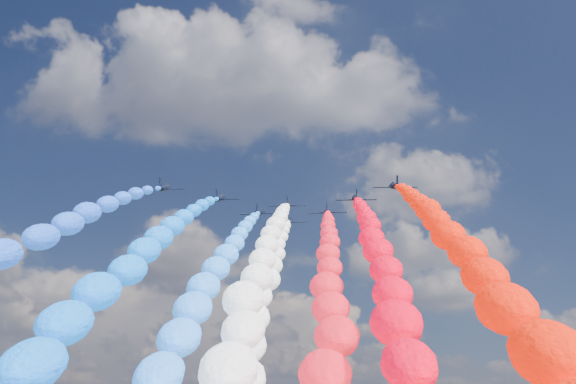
# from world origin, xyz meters

# --- Properties ---
(jet_0) EXTENTS (10.24, 13.46, 7.04)m
(jet_0) POSITION_xyz_m (-27.28, -6.18, 94.53)
(jet_0) COLOR black
(trail_0) EXTENTS (5.49, 109.47, 59.11)m
(trail_0) POSITION_xyz_m (-27.28, -63.23, 65.86)
(trail_0) COLOR blue
(jet_1) EXTENTS (9.52, 12.94, 7.04)m
(jet_1) POSITION_xyz_m (-15.83, 1.70, 94.53)
(jet_1) COLOR black
(trail_1) EXTENTS (5.49, 109.47, 59.11)m
(trail_1) POSITION_xyz_m (-15.83, -55.35, 65.86)
(trail_1) COLOR blue
(jet_2) EXTENTS (10.12, 13.37, 7.04)m
(jet_2) POSITION_xyz_m (-7.59, 13.30, 94.53)
(jet_2) COLOR black
(trail_2) EXTENTS (5.49, 109.47, 59.11)m
(trail_2) POSITION_xyz_m (-7.59, -43.75, 65.86)
(trail_2) COLOR #2B7FFF
(jet_3) EXTENTS (9.61, 13.00, 7.04)m
(jet_3) POSITION_xyz_m (-0.13, 7.46, 94.53)
(jet_3) COLOR black
(trail_3) EXTENTS (5.49, 109.47, 59.11)m
(trail_3) POSITION_xyz_m (-0.13, -49.59, 65.86)
(trail_3) COLOR white
(jet_4) EXTENTS (10.31, 13.51, 7.04)m
(jet_4) POSITION_xyz_m (-0.78, 21.16, 94.53)
(jet_4) COLOR black
(trail_4) EXTENTS (5.49, 109.47, 59.11)m
(trail_4) POSITION_xyz_m (-0.78, -35.90, 65.86)
(trail_4) COLOR white
(jet_5) EXTENTS (9.93, 13.24, 7.04)m
(jet_5) POSITION_xyz_m (9.29, 13.58, 94.53)
(jet_5) COLOR black
(trail_5) EXTENTS (5.49, 109.47, 59.11)m
(trail_5) POSITION_xyz_m (9.29, -43.47, 65.86)
(trail_5) COLOR red
(jet_6) EXTENTS (9.71, 13.08, 7.04)m
(jet_6) POSITION_xyz_m (15.92, 3.98, 94.53)
(jet_6) COLOR black
(trail_6) EXTENTS (5.49, 109.47, 59.11)m
(trail_6) POSITION_xyz_m (15.92, -53.08, 65.86)
(trail_6) COLOR #F3001C
(jet_7) EXTENTS (9.91, 13.22, 7.04)m
(jet_7) POSITION_xyz_m (24.31, -4.30, 94.53)
(jet_7) COLOR black
(trail_7) EXTENTS (5.49, 109.47, 59.11)m
(trail_7) POSITION_xyz_m (24.31, -61.36, 65.86)
(trail_7) COLOR #F21503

